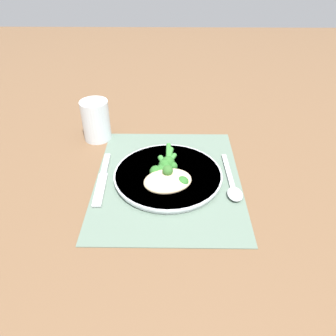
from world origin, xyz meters
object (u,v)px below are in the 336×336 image
at_px(knife, 103,177).
at_px(spoon, 233,188).
at_px(chicken_fillet, 167,181).
at_px(broccoli_stalk_rear, 176,179).
at_px(broccoli_stalk_front, 161,170).
at_px(water_glass, 96,120).
at_px(plate, 168,175).
at_px(broccoli_stalk_left, 166,166).
at_px(broccoli_stalk_right, 168,162).

bearing_deg(knife, spoon, 170.63).
bearing_deg(knife, chicken_fillet, 161.30).
relative_size(broccoli_stalk_rear, spoon, 0.73).
bearing_deg(broccoli_stalk_front, broccoli_stalk_rear, 157.75).
bearing_deg(water_glass, broccoli_stalk_rear, -135.96).
bearing_deg(chicken_fillet, broccoli_stalk_front, 19.95).
height_order(plate, spoon, plate).
bearing_deg(broccoli_stalk_left, broccoli_stalk_rear, 120.55).
bearing_deg(plate, broccoli_stalk_right, -0.32).
bearing_deg(chicken_fillet, broccoli_stalk_rear, -61.82).
bearing_deg(chicken_fillet, water_glass, 40.25).
xyz_separation_m(plate, chicken_fillet, (-0.05, 0.00, 0.02)).
bearing_deg(knife, broccoli_stalk_rear, 166.19).
relative_size(broccoli_stalk_right, knife, 0.59).
bearing_deg(plate, broccoli_stalk_left, 14.30).
xyz_separation_m(broccoli_stalk_right, knife, (-0.03, 0.15, -0.02)).
xyz_separation_m(broccoli_stalk_rear, broccoli_stalk_left, (0.05, 0.02, -0.00)).
bearing_deg(plate, chicken_fillet, 178.49).
height_order(plate, broccoli_stalk_rear, broccoli_stalk_rear).
height_order(broccoli_stalk_left, broccoli_stalk_right, broccoli_stalk_right).
bearing_deg(plate, spoon, -105.39).
xyz_separation_m(chicken_fillet, broccoli_stalk_front, (0.04, 0.02, -0.00)).
xyz_separation_m(broccoli_stalk_left, knife, (-0.02, 0.15, -0.02)).
relative_size(broccoli_stalk_rear, broccoli_stalk_left, 1.24).
height_order(broccoli_stalk_rear, broccoli_stalk_right, same).
bearing_deg(broccoli_stalk_left, water_glass, -32.34).
relative_size(broccoli_stalk_rear, broccoli_stalk_right, 1.17).
bearing_deg(broccoli_stalk_left, broccoli_stalk_right, -102.37).
xyz_separation_m(chicken_fillet, water_glass, (0.24, 0.20, 0.02)).
distance_m(broccoli_stalk_right, spoon, 0.16).
relative_size(chicken_fillet, water_glass, 1.13).
height_order(broccoli_stalk_rear, broccoli_stalk_left, broccoli_stalk_rear).
distance_m(chicken_fillet, broccoli_stalk_right, 0.07).
distance_m(broccoli_stalk_rear, broccoli_stalk_front, 0.05).
relative_size(chicken_fillet, spoon, 0.69).
height_order(chicken_fillet, broccoli_stalk_rear, same).
bearing_deg(knife, broccoli_stalk_left, -175.18).
bearing_deg(broccoli_stalk_front, plate, -142.67).
height_order(plate, broccoli_stalk_left, broccoli_stalk_left).
bearing_deg(plate, broccoli_stalk_front, 105.59).
xyz_separation_m(chicken_fillet, broccoli_stalk_right, (0.07, -0.00, -0.00)).
height_order(broccoli_stalk_front, broccoli_stalk_left, broccoli_stalk_front).
bearing_deg(broccoli_stalk_left, plate, 113.08).
bearing_deg(broccoli_stalk_rear, spoon, 159.33).
distance_m(plate, broccoli_stalk_right, 0.03).
distance_m(plate, spoon, 0.15).
height_order(broccoli_stalk_front, knife, broccoli_stalk_front).
bearing_deg(water_glass, plate, -133.06).
xyz_separation_m(plate, spoon, (-0.04, -0.15, -0.00)).
bearing_deg(broccoli_stalk_right, knife, 10.94).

